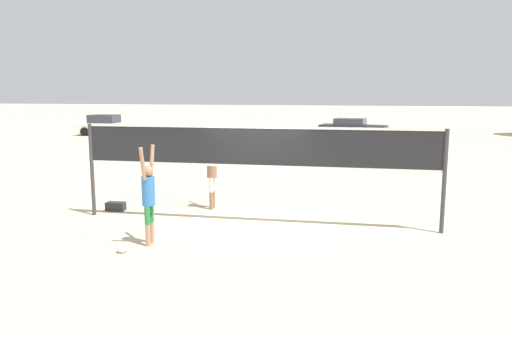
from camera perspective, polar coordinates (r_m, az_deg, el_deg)
ground_plane at (r=12.54m, az=0.00°, el=-6.05°), size 200.00×200.00×0.00m
volleyball_net at (r=12.20m, az=0.00°, el=2.09°), size 8.92×0.10×2.43m
player_spiker at (r=10.83m, az=-12.20°, el=-2.56°), size 0.28×0.71×2.14m
player_blocker at (r=13.90m, az=-5.07°, el=0.29°), size 0.28×0.71×2.19m
volleyball at (r=10.67m, az=-15.04°, el=-8.51°), size 0.21×0.21×0.21m
gear_bag at (r=14.36m, az=-15.74°, el=-3.96°), size 0.50×0.29×0.24m
parked_car_near at (r=38.64m, az=-16.70°, el=4.88°), size 4.45×1.98×1.53m
parked_car_mid at (r=36.60m, az=10.98°, el=4.76°), size 4.95×2.69×1.31m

